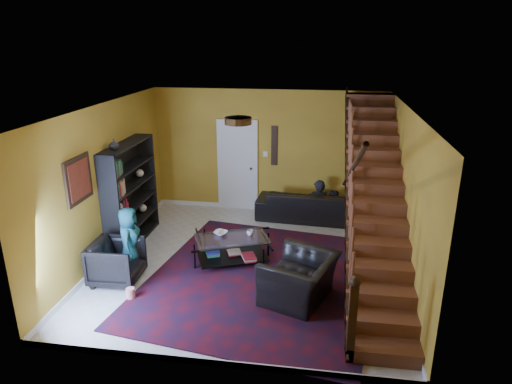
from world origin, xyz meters
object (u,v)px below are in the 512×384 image
bookshelf (131,196)px  armchair_right (299,279)px  coffee_table (232,248)px  armchair_left (117,262)px  sofa (308,205)px

bookshelf → armchair_right: size_ratio=1.79×
bookshelf → armchair_right: bearing=-26.0°
coffee_table → armchair_left: bearing=-152.2°
sofa → armchair_right: bearing=94.1°
sofa → armchair_right: size_ratio=2.01×
sofa → coffee_table: bearing=65.6°
armchair_right → bookshelf: bearing=-95.4°
armchair_left → armchair_right: 3.03m
bookshelf → coffee_table: 2.31m
coffee_table → armchair_right: bearing=-39.3°
bookshelf → armchair_left: (0.35, -1.55, -0.60)m
bookshelf → sofa: bookshelf is taller
coffee_table → sofa: bearing=61.7°
sofa → armchair_left: bearing=51.0°
bookshelf → sofa: (3.37, 1.70, -0.64)m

